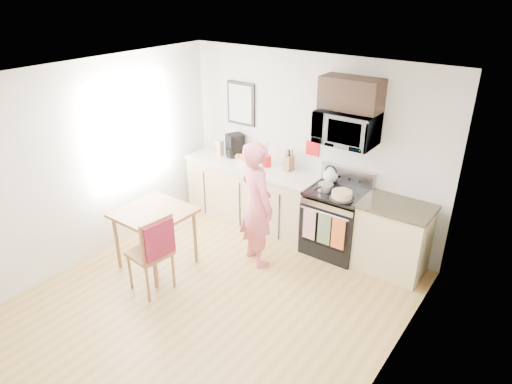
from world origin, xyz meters
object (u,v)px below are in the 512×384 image
Objects in this scene: range at (335,223)px; cake at (342,195)px; microwave at (347,128)px; person at (256,204)px; chair at (156,246)px; dining_table at (154,218)px.

range is 0.59m from cake.
microwave is (-0.00, 0.10, 1.32)m from range.
person is 1.63× the size of chair.
microwave reaches higher than chair.
microwave is 0.73× the size of chair.
cake reaches higher than dining_table.
range is at bearing 65.87° from chair.
dining_table is 2.73× the size of cake.
chair is at bearing 91.56° from person.
chair is (-0.53, -1.25, -0.18)m from person.
chair is at bearing -41.51° from dining_table.
microwave is 0.89× the size of dining_table.
cake is at bearing 38.48° from dining_table.
range is 3.70× the size of cake.
person is 5.39× the size of cake.
microwave is 2.42× the size of cake.
person is 1.37m from chair.
cake is at bearing -52.40° from range.
person reaches higher than cake.
dining_table is at bearing 65.02° from person.
range reaches higher than cake.
range is 2.45m from chair.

